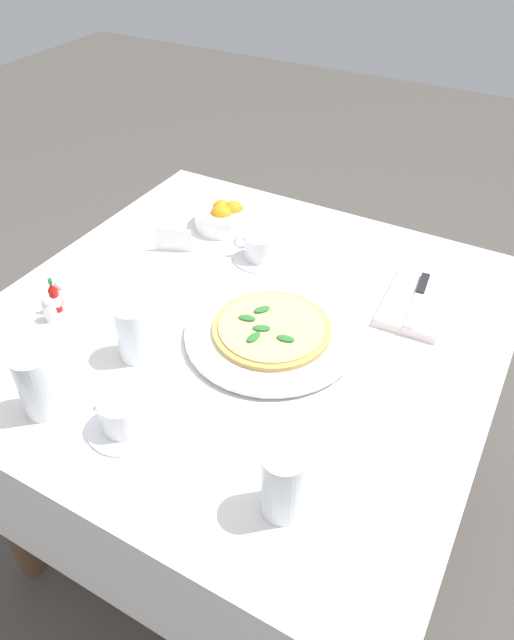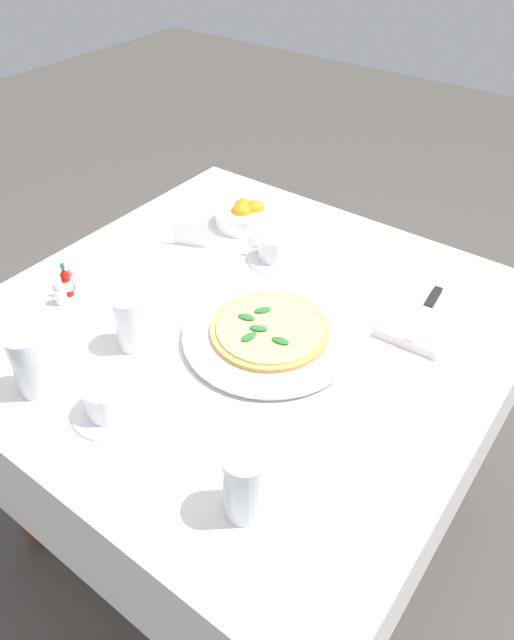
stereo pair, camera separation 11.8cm
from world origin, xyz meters
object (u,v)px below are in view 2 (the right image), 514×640
(napkin_folded, at_px, (425,315))
(menu_card, at_px, (190,235))
(hot_sauce_bottle, at_px, (66,282))
(water_glass_near_left, at_px, (246,486))
(pizza, at_px, (269,329))
(dinner_knife, at_px, (426,311))
(salt_shaker, at_px, (60,294))
(coffee_cup_left_edge, at_px, (274,249))
(pepper_shaker, at_px, (74,278))
(water_glass_back_corner, at_px, (133,323))
(water_glass_center_back, at_px, (33,366))
(citrus_bowl, at_px, (245,215))
(coffee_cup_far_left, at_px, (107,401))
(pizza_plate, at_px, (269,334))

(napkin_folded, bearing_deg, menu_card, -85.29)
(hot_sauce_bottle, bearing_deg, water_glass_near_left, 73.55)
(pizza, distance_m, dinner_knife, 0.33)
(salt_shaker, bearing_deg, menu_card, 168.15)
(coffee_cup_left_edge, relative_size, pepper_shaker, 2.34)
(coffee_cup_left_edge, xyz_separation_m, water_glass_back_corner, (0.41, -0.05, 0.02))
(water_glass_back_corner, height_order, salt_shaker, water_glass_back_corner)
(water_glass_center_back, distance_m, dinner_knife, 0.78)
(hot_sauce_bottle, bearing_deg, citrus_bowl, 164.98)
(coffee_cup_far_left, height_order, water_glass_near_left, water_glass_near_left)
(coffee_cup_left_edge, distance_m, dinner_knife, 0.38)
(salt_shaker, relative_size, pepper_shaker, 1.00)
(water_glass_center_back, height_order, menu_card, water_glass_center_back)
(pizza, bearing_deg, napkin_folded, 137.17)
(pizza, relative_size, citrus_bowl, 1.59)
(water_glass_center_back, height_order, hot_sauce_bottle, water_glass_center_back)
(pizza_plate, relative_size, napkin_folded, 1.55)
(water_glass_near_left, xyz_separation_m, menu_card, (-0.50, -0.55, -0.02))
(napkin_folded, height_order, citrus_bowl, citrus_bowl)
(pizza, relative_size, dinner_knife, 1.22)
(pizza, relative_size, menu_card, 2.81)
(coffee_cup_left_edge, bearing_deg, citrus_bowl, -120.34)
(napkin_folded, height_order, salt_shaker, salt_shaker)
(coffee_cup_left_edge, height_order, hot_sauce_bottle, hot_sauce_bottle)
(water_glass_center_back, relative_size, napkin_folded, 0.57)
(hot_sauce_bottle, distance_m, menu_card, 0.32)
(napkin_folded, bearing_deg, hot_sauce_bottle, -62.48)
(citrus_bowl, distance_m, salt_shaker, 0.52)
(water_glass_back_corner, distance_m, menu_card, 0.37)
(citrus_bowl, relative_size, pepper_shaker, 2.67)
(water_glass_near_left, height_order, water_glass_center_back, water_glass_center_back)
(pizza_plate, xyz_separation_m, water_glass_near_left, (0.33, 0.20, 0.04))
(water_glass_near_left, xyz_separation_m, water_glass_center_back, (0.03, -0.46, 0.00))
(pizza, distance_m, hot_sauce_bottle, 0.46)
(citrus_bowl, distance_m, menu_card, 0.17)
(coffee_cup_far_left, height_order, coffee_cup_left_edge, coffee_cup_far_left)
(napkin_folded, height_order, pepper_shaker, pepper_shaker)
(coffee_cup_left_edge, xyz_separation_m, salt_shaker, (0.41, -0.27, -0.00))
(salt_shaker, bearing_deg, water_glass_back_corner, 90.72)
(menu_card, bearing_deg, coffee_cup_far_left, -85.82)
(pizza, bearing_deg, hot_sauce_bottle, -71.71)
(citrus_bowl, bearing_deg, pepper_shaker, -17.09)
(pizza, height_order, water_glass_near_left, water_glass_near_left)
(water_glass_center_back, bearing_deg, pizza_plate, 144.25)
(pizza, xyz_separation_m, citrus_bowl, (-0.33, -0.31, 0.00))
(hot_sauce_bottle, bearing_deg, dinner_knife, 120.14)
(pizza_plate, xyz_separation_m, dinner_knife, (-0.24, 0.23, 0.01))
(water_glass_near_left, xyz_separation_m, water_glass_back_corner, (-0.16, -0.40, -0.00))
(dinner_knife, bearing_deg, salt_shaker, -63.62)
(coffee_cup_left_edge, xyz_separation_m, citrus_bowl, (-0.09, -0.16, -0.00))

